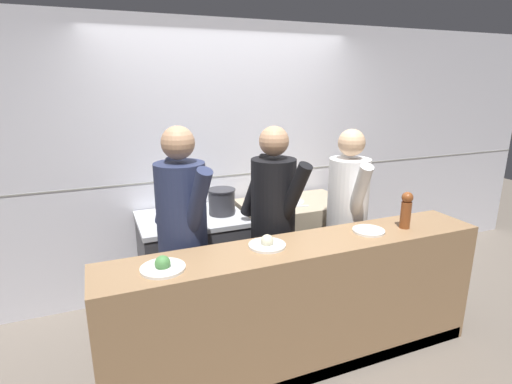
% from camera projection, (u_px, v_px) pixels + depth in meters
% --- Properties ---
extents(ground_plane, '(14.00, 14.00, 0.00)m').
position_uv_depth(ground_plane, '(283.00, 353.00, 3.12)').
color(ground_plane, '#6B6056').
extents(wall_back_tiled, '(8.00, 0.06, 2.60)m').
position_uv_depth(wall_back_tiled, '(227.00, 160.00, 3.93)').
color(wall_back_tiled, silver).
rests_on(wall_back_tiled, ground_plane).
extents(oven_range, '(0.92, 0.71, 0.90)m').
position_uv_depth(oven_range, '(193.00, 263.00, 3.63)').
color(oven_range, '#38383D').
rests_on(oven_range, ground_plane).
extents(prep_counter, '(1.03, 0.65, 0.91)m').
position_uv_depth(prep_counter, '(293.00, 246.00, 4.00)').
color(prep_counter, gray).
rests_on(prep_counter, ground_plane).
extents(pass_counter, '(2.80, 0.45, 0.97)m').
position_uv_depth(pass_counter, '(302.00, 307.00, 2.88)').
color(pass_counter, '#93704C').
rests_on(pass_counter, ground_plane).
extents(stock_pot, '(0.24, 0.24, 0.21)m').
position_uv_depth(stock_pot, '(170.00, 207.00, 3.43)').
color(stock_pot, '#B7BABF').
rests_on(stock_pot, oven_range).
extents(sauce_pot, '(0.25, 0.25, 0.23)m').
position_uv_depth(sauce_pot, '(222.00, 201.00, 3.55)').
color(sauce_pot, '#2D2D33').
rests_on(sauce_pot, oven_range).
extents(mixing_bowl_steel, '(0.28, 0.28, 0.08)m').
position_uv_depth(mixing_bowl_steel, '(290.00, 197.00, 3.90)').
color(mixing_bowl_steel, '#B7BABF').
rests_on(mixing_bowl_steel, prep_counter).
extents(chefs_knife, '(0.34, 0.11, 0.02)m').
position_uv_depth(chefs_knife, '(287.00, 206.00, 3.73)').
color(chefs_knife, '#B7BABF').
rests_on(chefs_knife, prep_counter).
extents(plated_dish_main, '(0.27, 0.27, 0.09)m').
position_uv_depth(plated_dish_main, '(163.00, 266.00, 2.36)').
color(plated_dish_main, white).
rests_on(plated_dish_main, pass_counter).
extents(plated_dish_appetiser, '(0.25, 0.25, 0.09)m').
position_uv_depth(plated_dish_appetiser, '(267.00, 244.00, 2.69)').
color(plated_dish_appetiser, white).
rests_on(plated_dish_appetiser, pass_counter).
extents(plated_dish_dessert, '(0.24, 0.24, 0.02)m').
position_uv_depth(plated_dish_dessert, '(369.00, 231.00, 2.96)').
color(plated_dish_dessert, white).
rests_on(plated_dish_dessert, pass_counter).
extents(pepper_mill, '(0.08, 0.08, 0.28)m').
position_uv_depth(pepper_mill, '(406.00, 209.00, 3.00)').
color(pepper_mill, brown).
rests_on(pepper_mill, pass_counter).
extents(chef_head_cook, '(0.45, 0.76, 1.76)m').
position_uv_depth(chef_head_cook, '(183.00, 234.00, 2.90)').
color(chef_head_cook, black).
rests_on(chef_head_cook, ground_plane).
extents(chef_sous, '(0.45, 0.74, 1.73)m').
position_uv_depth(chef_sous, '(273.00, 223.00, 3.18)').
color(chef_sous, black).
rests_on(chef_sous, ground_plane).
extents(chef_line, '(0.41, 0.73, 1.68)m').
position_uv_depth(chef_line, '(347.00, 216.00, 3.41)').
color(chef_line, black).
rests_on(chef_line, ground_plane).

